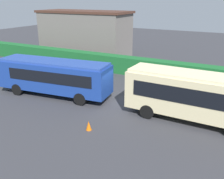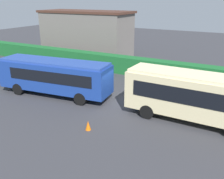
{
  "view_description": "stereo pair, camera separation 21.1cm",
  "coord_description": "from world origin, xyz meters",
  "views": [
    {
      "loc": [
        8.91,
        -16.42,
        7.88
      ],
      "look_at": [
        0.52,
        -0.95,
        1.53
      ],
      "focal_mm": 40.9,
      "sensor_mm": 36.0,
      "label": 1
    },
    {
      "loc": [
        9.1,
        -16.32,
        7.88
      ],
      "look_at": [
        0.52,
        -0.95,
        1.53
      ],
      "focal_mm": 40.9,
      "sensor_mm": 36.0,
      "label": 2
    }
  ],
  "objects": [
    {
      "name": "ground_plane",
      "position": [
        0.0,
        0.0,
        0.0
      ],
      "size": [
        99.9,
        99.9,
        0.0
      ],
      "primitive_type": "plane",
      "color": "#38383D"
    },
    {
      "name": "bus_blue",
      "position": [
        -5.12,
        -0.79,
        1.76
      ],
      "size": [
        10.04,
        3.67,
        3.03
      ],
      "rotation": [
        0.0,
        0.0,
        3.27
      ],
      "color": "navy",
      "rests_on": "ground_plane"
    },
    {
      "name": "bus_cream",
      "position": [
        6.23,
        -0.16,
        1.9
      ],
      "size": [
        9.17,
        2.58,
        3.33
      ],
      "rotation": [
        0.0,
        0.0,
        -0.01
      ],
      "color": "beige",
      "rests_on": "ground_plane"
    },
    {
      "name": "hedge_row",
      "position": [
        0.0,
        8.22,
        0.92
      ],
      "size": [
        61.95,
        1.43,
        1.84
      ],
      "primitive_type": "cube",
      "color": "#1B632C",
      "rests_on": "ground_plane"
    },
    {
      "name": "depot_building",
      "position": [
        -11.64,
        13.4,
        3.14
      ],
      "size": [
        12.96,
        5.26,
        6.25
      ],
      "color": "slate",
      "rests_on": "ground_plane"
    },
    {
      "name": "traffic_cone",
      "position": [
        0.79,
        -4.54,
        0.3
      ],
      "size": [
        0.36,
        0.36,
        0.6
      ],
      "primitive_type": "cone",
      "color": "orange",
      "rests_on": "ground_plane"
    }
  ]
}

